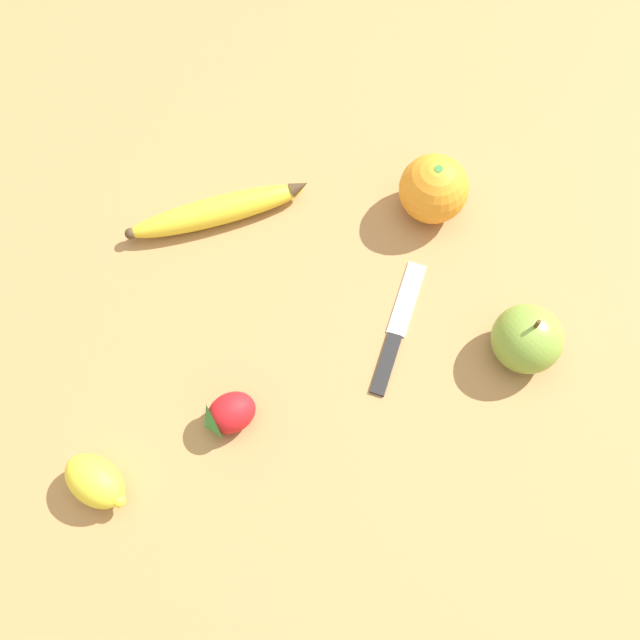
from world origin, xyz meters
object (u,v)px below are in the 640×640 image
strawberry (228,415)px  apple (527,339)px  paring_knife (396,331)px  lemon (95,481)px  orange (433,187)px  banana (219,210)px

strawberry → apple: apple is taller
apple → paring_knife: 0.14m
strawberry → lemon: 0.15m
apple → paring_knife: (0.07, 0.12, -0.03)m
orange → paring_knife: (-0.14, 0.10, -0.04)m
orange → lemon: 0.50m
banana → paring_knife: 0.26m
apple → lemon: bearing=87.8°
banana → strawberry: 0.26m
paring_knife → banana: bearing=162.4°
orange → apple: same height
apple → lemon: size_ratio=0.99×
apple → banana: bearing=42.7°
strawberry → apple: 0.34m
orange → apple: (-0.21, -0.02, -0.01)m
lemon → paring_knife: bearing=-81.8°
strawberry → lemon: lemon is taller
strawberry → apple: size_ratio=0.77×
paring_knife → apple: bearing=9.2°
apple → lemon: (0.02, 0.48, -0.01)m
strawberry → apple: (-0.04, -0.33, 0.01)m
banana → apple: apple is taller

